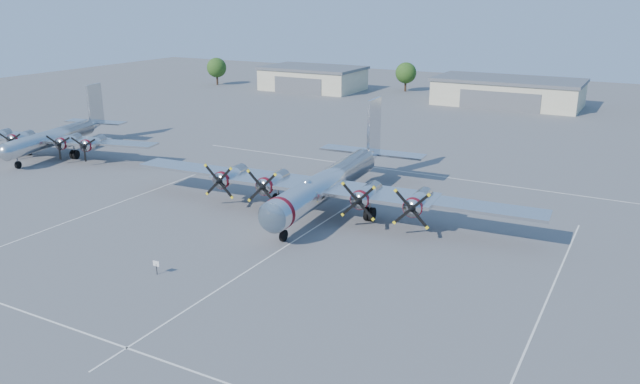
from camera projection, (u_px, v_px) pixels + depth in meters
The scene contains 9 objects.
ground at pixel (303, 235), 57.45m from camera, with size 260.00×260.00×0.00m, color #59595B.
parking_lines at pixel (293, 241), 55.99m from camera, with size 60.00×50.08×0.01m.
hangar_west at pixel (313, 78), 145.82m from camera, with size 22.60×14.60×5.40m.
hangar_center at pixel (508, 92), 125.21m from camera, with size 28.60×14.60×5.40m.
tree_far_west at pixel (217, 68), 153.51m from camera, with size 4.80×4.80×6.64m.
tree_west at pixel (406, 73), 142.93m from camera, with size 4.80×4.80×6.64m.
main_bomber_b29 at pixel (330, 208), 64.90m from camera, with size 43.43×29.70×9.60m, color silver, non-canonical shape.
bomber_west at pixel (58, 155), 86.70m from camera, with size 32.35×22.91×8.55m, color #B6B9BB, non-canonical shape.
info_placard at pixel (156, 265), 49.14m from camera, with size 0.60×0.07×1.15m.
Camera 1 is at (27.11, -46.27, 21.07)m, focal length 35.00 mm.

